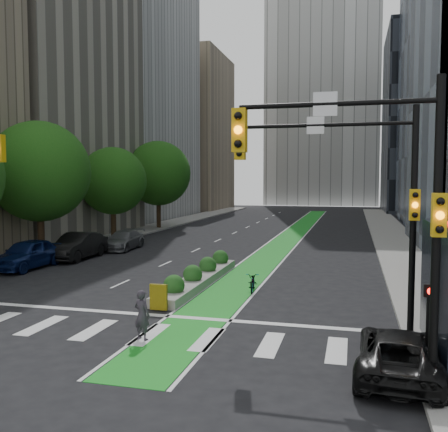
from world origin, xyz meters
The scene contains 22 objects.
ground centered at (0.00, 0.00, 0.00)m, with size 160.00×160.00×0.00m, color black.
sidewalk_left centered at (-11.80, 25.00, 0.07)m, with size 3.60×90.00×0.15m, color gray.
sidewalk_right centered at (11.80, 25.00, 0.07)m, with size 3.60×90.00×0.15m, color gray.
bike_lane_paint centered at (3.00, 30.00, 0.01)m, with size 2.20×70.00×0.01m, color #1A9222.
building_beige centered at (-20.00, 24.00, 15.00)m, with size 14.00×18.00×30.00m, color #B7AD99.
building_lt_mid centered at (-21.00, 45.00, 24.00)m, with size 14.00×22.00×48.00m, color silver.
building_tan_far centered at (-20.00, 66.00, 13.00)m, with size 14.00×16.00×26.00m, color tan.
building_dark_end centered at (20.00, 68.00, 14.00)m, with size 14.00×18.00×28.00m, color black.
building_distant centered at (2.00, 90.00, 35.00)m, with size 22.00×16.00×70.00m, color silver.
tree_mid centered at (-11.00, 12.00, 5.57)m, with size 6.40×6.40×8.78m.
tree_midfar centered at (-11.00, 22.00, 4.95)m, with size 5.60×5.60×7.76m.
tree_far centered at (-11.00, 32.00, 5.69)m, with size 6.60×6.60×9.00m.
signal_right centered at (8.67, 0.47, 4.80)m, with size 5.82×0.51×7.20m.
signal_far_right centered at (8.98, -4.03, 4.75)m, with size 4.82×0.51×7.20m.
median_planter centered at (1.20, 7.04, 0.37)m, with size 1.20×10.26×1.10m.
ped_signal_post centered at (10.30, -2.58, 1.58)m, with size 0.32×0.43×2.46m.
bicycle centered at (4.05, 6.08, 0.44)m, with size 0.58×1.67×0.88m, color gray.
cyclist centered at (2.00, -1.56, 0.80)m, with size 0.59×0.38×1.61m, color #342D37.
parked_car_left_near centered at (-9.50, 8.52, 0.84)m, with size 1.99×4.94×1.68m, color #0C1B4B.
parked_car_left_mid centered at (-8.57, 12.28, 0.84)m, with size 1.77×5.08×1.67m, color black.
parked_car_left_far centered at (-7.72, 17.06, 0.68)m, with size 1.90×4.67×1.36m, color #525356.
parked_car_right centered at (9.60, -2.60, 0.62)m, with size 2.05×4.44×1.23m, color black.
Camera 1 is at (8.40, -15.86, 5.07)m, focal length 40.00 mm.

